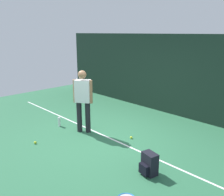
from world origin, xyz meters
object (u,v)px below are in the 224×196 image
(tennis_ball_by_fence, at_px, (131,137))
(water_bottle, at_px, (59,122))
(tennis_ball_near_player, at_px, (35,143))
(backpack, at_px, (149,164))
(tennis_player, at_px, (83,98))

(tennis_ball_by_fence, bearing_deg, water_bottle, -156.99)
(tennis_ball_near_player, xyz_separation_m, tennis_ball_by_fence, (1.45, 1.92, 0.00))
(water_bottle, bearing_deg, tennis_ball_near_player, -61.19)
(tennis_ball_by_fence, relative_size, water_bottle, 0.24)
(backpack, xyz_separation_m, tennis_ball_by_fence, (-1.29, 0.96, -0.18))
(tennis_player, relative_size, tennis_ball_near_player, 25.76)
(backpack, height_order, tennis_ball_by_fence, backpack)
(backpack, height_order, water_bottle, backpack)
(tennis_player, distance_m, tennis_ball_by_fence, 1.64)
(backpack, distance_m, tennis_ball_by_fence, 1.62)
(backpack, relative_size, tennis_ball_by_fence, 6.67)
(tennis_ball_by_fence, xyz_separation_m, water_bottle, (-2.03, -0.86, 0.10))
(tennis_player, relative_size, tennis_ball_by_fence, 25.76)
(tennis_player, xyz_separation_m, backpack, (2.51, -0.37, -0.76))
(tennis_ball_near_player, relative_size, water_bottle, 0.24)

